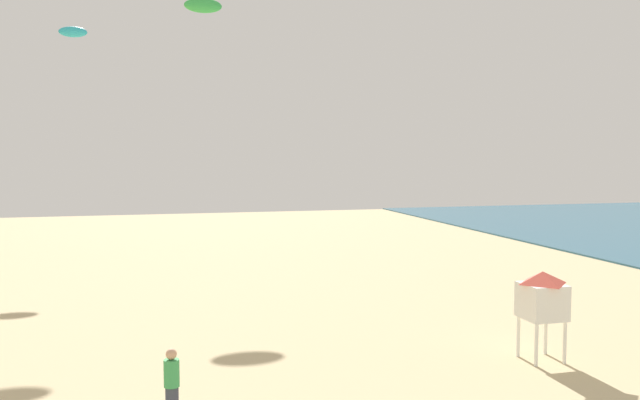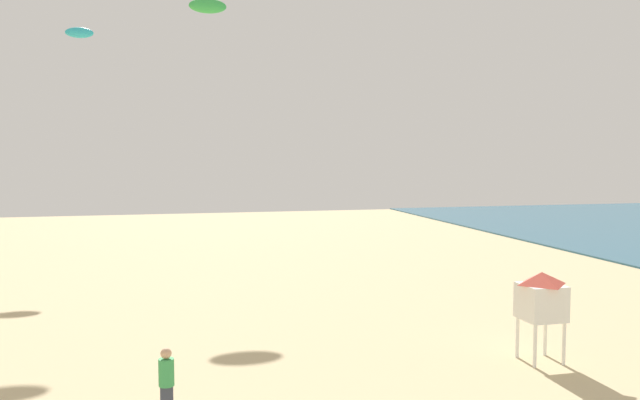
% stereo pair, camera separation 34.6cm
% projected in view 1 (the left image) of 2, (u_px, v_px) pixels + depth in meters
% --- Properties ---
extents(kite_flyer, '(0.34, 0.34, 1.64)m').
position_uv_depth(kite_flyer, '(172.00, 381.00, 14.00)').
color(kite_flyer, '#383D4C').
rests_on(kite_flyer, ground).
extents(lifeguard_stand, '(1.10, 1.10, 2.55)m').
position_uv_depth(lifeguard_stand, '(542.00, 296.00, 18.20)').
color(lifeguard_stand, white).
rests_on(lifeguard_stand, ground).
extents(kite_cyan_parafoil_2, '(1.71, 0.48, 0.67)m').
position_uv_depth(kite_cyan_parafoil_2, '(73.00, 32.00, 40.24)').
color(kite_cyan_parafoil_2, '#2DB7CC').
extents(kite_green_parafoil, '(2.12, 0.59, 0.82)m').
position_uv_depth(kite_green_parafoil, '(203.00, 6.00, 36.26)').
color(kite_green_parafoil, green).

